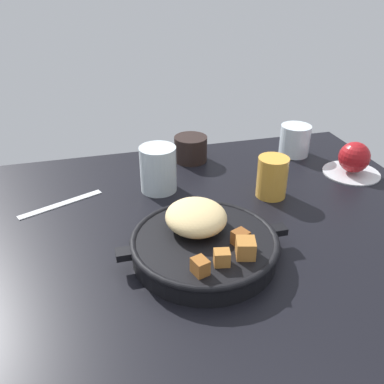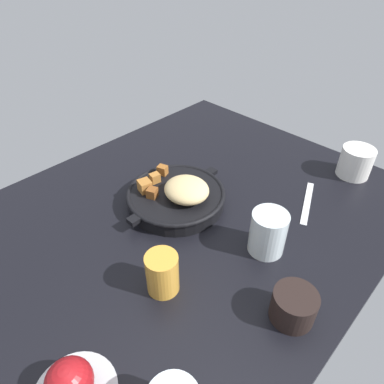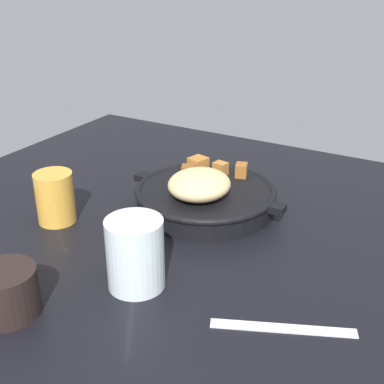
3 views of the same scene
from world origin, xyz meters
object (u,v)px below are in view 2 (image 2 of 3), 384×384
Objects in this scene: cast_iron_skillet at (177,196)px; red_apple at (69,382)px; coffee_mug_dark at (294,306)px; butter_knife at (307,202)px; water_glass_tall at (268,233)px; ceramic_mug_white at (356,162)px; juice_glass_amber at (162,273)px.

red_apple is (41.85, 20.80, 1.25)cm from cast_iron_skillet.
cast_iron_skillet is 3.62× the size of coffee_mug_dark.
butter_knife is 1.77× the size of water_glass_tall.
water_glass_tall is 1.23× the size of coffee_mug_dark.
cast_iron_skillet is 50.50cm from ceramic_mug_white.
cast_iron_skillet is 46.75cm from red_apple.
water_glass_tall is 23.83cm from juice_glass_amber.
water_glass_tall is at bearing -2.09° from ceramic_mug_white.
water_glass_tall reaches higher than cast_iron_skillet.
coffee_mug_dark is (-11.81, 21.30, -1.24)cm from juice_glass_amber.
coffee_mug_dark is (50.81, 11.29, -1.11)cm from ceramic_mug_white.
cast_iron_skillet is at bearing -31.10° from ceramic_mug_white.
butter_knife is at bearing 177.71° from red_apple.
butter_knife is 2.02× the size of juice_glass_amber.
cast_iron_skillet is at bearing -153.58° from red_apple.
ceramic_mug_white is (-85.08, 5.28, 0.06)cm from red_apple.
juice_glass_amber is at bearing -61.00° from coffee_mug_dark.
red_apple is 0.72× the size of water_glass_tall.
water_glass_tall reaches higher than red_apple.
water_glass_tall is (40.38, -1.48, 0.74)cm from ceramic_mug_white.
coffee_mug_dark is (-34.27, 16.57, -1.05)cm from red_apple.
red_apple is at bearing -3.55° from ceramic_mug_white.
red_apple is at bearing -4.87° from water_glass_tall.
juice_glass_amber reaches higher than red_apple.
ceramic_mug_white is at bearing 148.90° from cast_iron_skillet.
water_glass_tall is (20.48, 1.20, 4.74)cm from butter_knife.
red_apple is 65.35cm from butter_knife.
juice_glass_amber is at bearing -168.12° from red_apple.
ceramic_mug_white reaches higher than butter_knife.
cast_iron_skillet is 3.31× the size of ceramic_mug_white.
cast_iron_skillet is 1.66× the size of butter_knife.
butter_knife is at bearing 134.91° from cast_iron_skillet.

